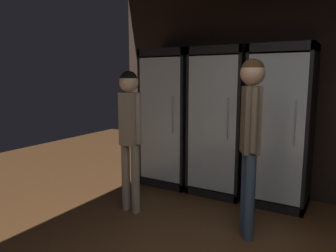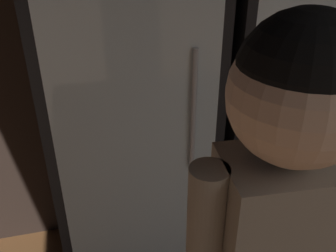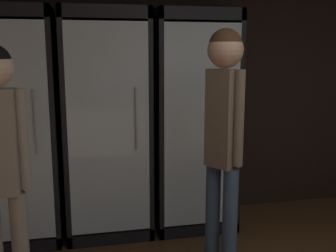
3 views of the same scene
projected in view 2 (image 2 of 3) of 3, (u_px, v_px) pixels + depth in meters
name	position (u px, v px, depth m)	size (l,w,h in m)	color
cooler_far_left	(126.00, 105.00, 1.76)	(0.72, 0.61, 1.93)	black
cooler_left	(275.00, 89.00, 1.91)	(0.72, 0.61, 1.93)	black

